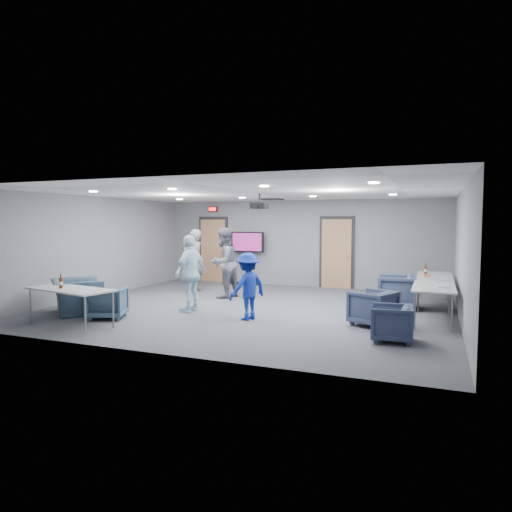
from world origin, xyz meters
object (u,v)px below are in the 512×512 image
at_px(person_c, 191,273).
at_px(chair_right_b, 373,308).
at_px(chair_right_a, 396,292).
at_px(person_a, 194,260).
at_px(table_front_left, 70,291).
at_px(bottle_right, 426,270).
at_px(bottle_front, 61,283).
at_px(person_d, 248,286).
at_px(chair_front_a, 108,302).
at_px(table_right_a, 434,277).
at_px(person_b, 224,263).
at_px(tv_stand, 247,255).
at_px(chair_front_b, 77,296).
at_px(table_right_b, 434,288).
at_px(chair_right_c, 391,323).
at_px(projector, 259,206).

bearing_deg(person_c, chair_right_b, 99.53).
bearing_deg(chair_right_a, person_a, -97.99).
xyz_separation_m(table_front_left, bottle_right, (6.37, 5.16, 0.14)).
xyz_separation_m(person_a, bottle_front, (-0.28, -4.78, -0.07)).
bearing_deg(bottle_front, person_d, 29.56).
height_order(chair_front_a, table_right_a, table_right_a).
height_order(person_b, tv_stand, person_b).
distance_m(chair_right_b, bottle_right, 3.16).
bearing_deg(person_a, chair_front_b, -4.54).
bearing_deg(chair_right_b, chair_front_a, -51.68).
height_order(chair_right_a, bottle_right, bottle_right).
bearing_deg(person_d, table_right_a, 157.75).
bearing_deg(chair_right_a, table_right_b, 32.17).
xyz_separation_m(chair_right_b, chair_right_c, (0.45, -1.09, -0.04)).
bearing_deg(chair_front_a, table_front_left, 51.70).
xyz_separation_m(person_c, table_front_left, (-1.47, -2.10, -0.18)).
distance_m(person_c, table_front_left, 2.57).
xyz_separation_m(chair_right_c, projector, (-3.23, 2.15, 2.09)).
bearing_deg(bottle_right, chair_right_a, -123.25).
xyz_separation_m(person_a, table_front_left, (-0.08, -4.74, -0.22)).
height_order(person_a, person_b, person_b).
xyz_separation_m(person_b, bottle_right, (5.03, 1.08, -0.10)).
bearing_deg(table_right_a, table_front_left, 126.93).
relative_size(chair_right_a, bottle_front, 3.04).
bearing_deg(bottle_front, chair_front_a, 63.77).
bearing_deg(projector, table_front_left, -128.61).
height_order(chair_right_a, chair_right_b, chair_right_a).
xyz_separation_m(person_b, bottle_front, (-1.54, -4.12, -0.10)).
distance_m(person_c, table_right_a, 5.85).
bearing_deg(table_right_b, chair_right_b, 128.67).
relative_size(person_b, chair_right_b, 2.43).
relative_size(chair_right_b, table_right_b, 0.40).
relative_size(chair_right_b, chair_front_a, 1.04).
xyz_separation_m(chair_right_a, chair_right_b, (-0.28, -2.06, -0.04)).
bearing_deg(person_a, chair_front_a, 10.37).
xyz_separation_m(person_c, chair_right_b, (4.00, 0.07, -0.52)).
bearing_deg(person_b, person_c, 16.18).
height_order(bottle_front, projector, projector).
bearing_deg(chair_right_b, chair_right_a, -163.92).
bearing_deg(bottle_front, chair_front_b, 119.26).
distance_m(chair_right_a, chair_right_c, 3.15).
relative_size(chair_right_b, bottle_right, 2.79).
bearing_deg(table_right_b, person_b, 78.81).
relative_size(person_c, person_d, 1.25).
bearing_deg(table_right_b, projector, 87.41).
distance_m(chair_right_a, table_right_b, 1.46).
xyz_separation_m(chair_front_b, table_right_a, (7.36, 3.94, 0.31)).
xyz_separation_m(table_right_a, table_front_left, (-6.58, -4.94, -0.00)).
bearing_deg(person_d, table_right_b, 135.76).
xyz_separation_m(bottle_right, tv_stand, (-5.45, 1.59, 0.13)).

